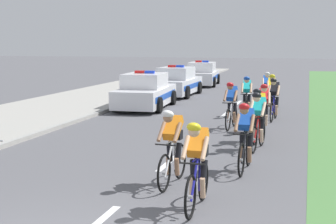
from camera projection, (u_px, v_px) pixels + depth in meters
sidewalk_slab at (64, 105)px, 21.66m from camera, size 5.00×60.00×0.12m
kerb_edge at (117, 107)px, 21.01m from camera, size 0.16×60.00×0.13m
lane_markings_centre at (203, 133)px, 15.41m from camera, size 0.14×25.60×0.01m
cyclist_lead at (197, 164)px, 8.29m from camera, size 0.42×1.72×1.56m
cyclist_second at (172, 146)px, 9.72m from camera, size 0.43×1.72×1.56m
cyclist_third at (246, 136)px, 10.76m from camera, size 0.42×1.72×1.56m
cyclist_fourth at (258, 120)px, 12.94m from camera, size 0.45×1.72×1.56m
cyclist_fifth at (258, 114)px, 13.96m from camera, size 0.44×1.72×1.56m
cyclist_sixth at (231, 105)px, 16.06m from camera, size 0.43×1.72×1.56m
cyclist_seventh at (264, 107)px, 15.43m from camera, size 0.45×1.72×1.56m
cyclist_eighth at (247, 96)px, 18.70m from camera, size 0.44×1.72×1.56m
cyclist_ninth at (272, 92)px, 19.89m from camera, size 0.44×1.72×1.56m
cyclist_tenth at (274, 99)px, 17.76m from camera, size 0.44×1.72×1.56m
cyclist_eleventh at (267, 89)px, 21.31m from camera, size 0.45×1.72×1.56m
police_car_nearest at (145, 92)px, 21.05m from camera, size 2.21×4.50×1.59m
police_car_second at (176, 83)px, 25.95m from camera, size 2.03×4.41×1.59m
police_car_third at (202, 75)px, 32.10m from camera, size 2.27×4.53×1.59m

